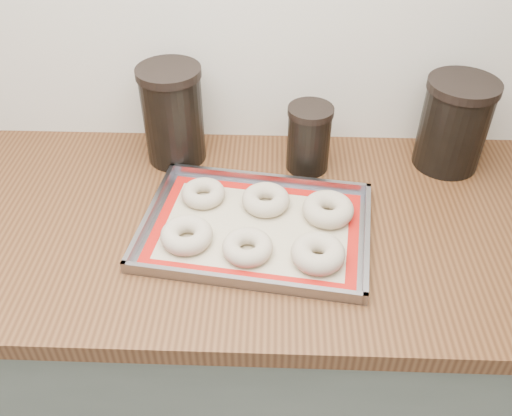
{
  "coord_description": "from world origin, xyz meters",
  "views": [
    {
      "loc": [
        -0.17,
        0.81,
        1.66
      ],
      "look_at": [
        -0.2,
        1.64,
        0.96
      ],
      "focal_mm": 38.0,
      "sensor_mm": 36.0,
      "label": 1
    }
  ],
  "objects_px": {
    "bagel_back_left": "(203,193)",
    "bagel_front_left": "(187,235)",
    "canister_left": "(173,115)",
    "baking_tray": "(256,228)",
    "bagel_back_mid": "(266,200)",
    "bagel_back_right": "(328,209)",
    "canister_mid": "(309,138)",
    "bagel_front_right": "(318,253)",
    "bagel_front_mid": "(247,247)",
    "canister_right": "(454,124)"
  },
  "relations": [
    {
      "from": "baking_tray",
      "to": "bagel_front_mid",
      "type": "bearing_deg",
      "value": -100.76
    },
    {
      "from": "bagel_front_mid",
      "to": "canister_left",
      "type": "xyz_separation_m",
      "value": [
        -0.19,
        0.33,
        0.1
      ]
    },
    {
      "from": "baking_tray",
      "to": "bagel_back_mid",
      "type": "height_order",
      "value": "bagel_back_mid"
    },
    {
      "from": "bagel_back_mid",
      "to": "canister_left",
      "type": "bearing_deg",
      "value": 139.44
    },
    {
      "from": "canister_left",
      "to": "bagel_front_left",
      "type": "bearing_deg",
      "value": -77.99
    },
    {
      "from": "bagel_back_left",
      "to": "bagel_back_mid",
      "type": "distance_m",
      "value": 0.14
    },
    {
      "from": "bagel_front_right",
      "to": "canister_mid",
      "type": "xyz_separation_m",
      "value": [
        -0.01,
        0.32,
        0.06
      ]
    },
    {
      "from": "bagel_front_left",
      "to": "canister_right",
      "type": "distance_m",
      "value": 0.66
    },
    {
      "from": "baking_tray",
      "to": "bagel_back_mid",
      "type": "xyz_separation_m",
      "value": [
        0.02,
        0.07,
        0.02
      ]
    },
    {
      "from": "bagel_front_left",
      "to": "canister_mid",
      "type": "distance_m",
      "value": 0.38
    },
    {
      "from": "baking_tray",
      "to": "canister_right",
      "type": "xyz_separation_m",
      "value": [
        0.44,
        0.26,
        0.1
      ]
    },
    {
      "from": "bagel_back_mid",
      "to": "canister_left",
      "type": "xyz_separation_m",
      "value": [
        -0.22,
        0.19,
        0.09
      ]
    },
    {
      "from": "bagel_back_left",
      "to": "canister_right",
      "type": "xyz_separation_m",
      "value": [
        0.56,
        0.17,
        0.09
      ]
    },
    {
      "from": "bagel_front_left",
      "to": "bagel_back_right",
      "type": "xyz_separation_m",
      "value": [
        0.29,
        0.09,
        0.0
      ]
    },
    {
      "from": "bagel_back_mid",
      "to": "bagel_back_right",
      "type": "bearing_deg",
      "value": -12.69
    },
    {
      "from": "bagel_back_mid",
      "to": "bagel_back_right",
      "type": "relative_size",
      "value": 0.95
    },
    {
      "from": "bagel_back_mid",
      "to": "canister_right",
      "type": "height_order",
      "value": "canister_right"
    },
    {
      "from": "canister_mid",
      "to": "bagel_back_right",
      "type": "bearing_deg",
      "value": -78.97
    },
    {
      "from": "canister_mid",
      "to": "bagel_front_mid",
      "type": "bearing_deg",
      "value": -112.8
    },
    {
      "from": "baking_tray",
      "to": "bagel_front_left",
      "type": "bearing_deg",
      "value": -161.86
    },
    {
      "from": "baking_tray",
      "to": "canister_right",
      "type": "distance_m",
      "value": 0.52
    },
    {
      "from": "bagel_back_left",
      "to": "canister_left",
      "type": "bearing_deg",
      "value": 116.18
    },
    {
      "from": "bagel_front_right",
      "to": "canister_right",
      "type": "distance_m",
      "value": 0.48
    },
    {
      "from": "canister_left",
      "to": "bagel_back_mid",
      "type": "bearing_deg",
      "value": -40.56
    },
    {
      "from": "bagel_front_left",
      "to": "bagel_front_right",
      "type": "bearing_deg",
      "value": -9.7
    },
    {
      "from": "canister_left",
      "to": "canister_mid",
      "type": "bearing_deg",
      "value": -5.7
    },
    {
      "from": "bagel_front_mid",
      "to": "bagel_back_right",
      "type": "height_order",
      "value": "bagel_back_right"
    },
    {
      "from": "bagel_front_left",
      "to": "bagel_front_right",
      "type": "relative_size",
      "value": 1.0
    },
    {
      "from": "bagel_front_left",
      "to": "bagel_back_left",
      "type": "xyz_separation_m",
      "value": [
        0.02,
        0.14,
        -0.0
      ]
    },
    {
      "from": "baking_tray",
      "to": "canister_mid",
      "type": "xyz_separation_m",
      "value": [
        0.11,
        0.23,
        0.07
      ]
    },
    {
      "from": "bagel_front_left",
      "to": "canister_mid",
      "type": "bearing_deg",
      "value": 47.66
    },
    {
      "from": "canister_right",
      "to": "bagel_back_mid",
      "type": "bearing_deg",
      "value": -156.56
    },
    {
      "from": "baking_tray",
      "to": "canister_right",
      "type": "relative_size",
      "value": 2.34
    },
    {
      "from": "baking_tray",
      "to": "bagel_back_right",
      "type": "height_order",
      "value": "bagel_back_right"
    },
    {
      "from": "bagel_back_right",
      "to": "canister_mid",
      "type": "relative_size",
      "value": 0.68
    },
    {
      "from": "bagel_front_left",
      "to": "bagel_back_mid",
      "type": "bearing_deg",
      "value": 37.21
    },
    {
      "from": "bagel_front_mid",
      "to": "bagel_front_right",
      "type": "bearing_deg",
      "value": -6.45
    },
    {
      "from": "bagel_front_mid",
      "to": "canister_right",
      "type": "xyz_separation_m",
      "value": [
        0.46,
        0.33,
        0.09
      ]
    },
    {
      "from": "bagel_back_mid",
      "to": "canister_right",
      "type": "xyz_separation_m",
      "value": [
        0.43,
        0.18,
        0.09
      ]
    },
    {
      "from": "bagel_back_left",
      "to": "bagel_front_right",
      "type": "bearing_deg",
      "value": -36.99
    },
    {
      "from": "baking_tray",
      "to": "bagel_back_right",
      "type": "xyz_separation_m",
      "value": [
        0.15,
        0.04,
        0.02
      ]
    },
    {
      "from": "bagel_back_left",
      "to": "bagel_front_left",
      "type": "bearing_deg",
      "value": -97.48
    },
    {
      "from": "canister_right",
      "to": "canister_left",
      "type": "bearing_deg",
      "value": 179.69
    },
    {
      "from": "bagel_front_left",
      "to": "canister_mid",
      "type": "height_order",
      "value": "canister_mid"
    },
    {
      "from": "bagel_back_left",
      "to": "canister_mid",
      "type": "height_order",
      "value": "canister_mid"
    },
    {
      "from": "bagel_front_right",
      "to": "canister_left",
      "type": "bearing_deg",
      "value": 132.74
    },
    {
      "from": "bagel_front_mid",
      "to": "canister_mid",
      "type": "relative_size",
      "value": 0.62
    },
    {
      "from": "canister_right",
      "to": "canister_mid",
      "type": "bearing_deg",
      "value": -175.17
    },
    {
      "from": "bagel_back_left",
      "to": "bagel_back_mid",
      "type": "xyz_separation_m",
      "value": [
        0.14,
        -0.02,
        0.0
      ]
    },
    {
      "from": "baking_tray",
      "to": "canister_mid",
      "type": "height_order",
      "value": "canister_mid"
    }
  ]
}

